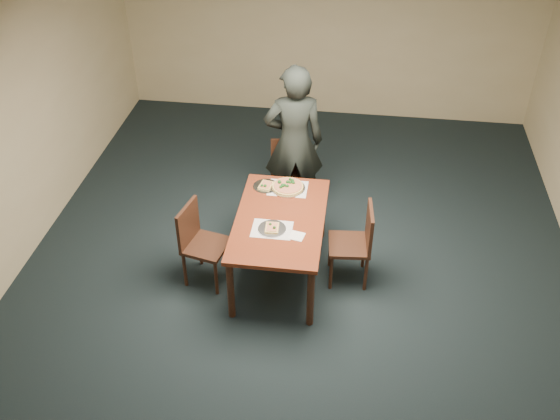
# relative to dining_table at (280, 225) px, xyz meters

# --- Properties ---
(ground) EXTENTS (8.00, 8.00, 0.00)m
(ground) POSITION_rel_dining_table_xyz_m (0.19, -0.24, -0.66)
(ground) COLOR black
(ground) RESTS_ON ground
(room_shell) EXTENTS (8.00, 8.00, 8.00)m
(room_shell) POSITION_rel_dining_table_xyz_m (0.19, -0.24, 1.08)
(room_shell) COLOR #C6B589
(room_shell) RESTS_ON ground
(dining_table) EXTENTS (0.90, 1.50, 0.75)m
(dining_table) POSITION_rel_dining_table_xyz_m (0.00, 0.00, 0.00)
(dining_table) COLOR #592111
(dining_table) RESTS_ON ground
(chair_far) EXTENTS (0.47, 0.47, 0.91)m
(chair_far) POSITION_rel_dining_table_xyz_m (-0.06, 1.19, -0.14)
(chair_far) COLOR black
(chair_far) RESTS_ON ground
(chair_left) EXTENTS (0.50, 0.50, 0.91)m
(chair_left) POSITION_rel_dining_table_xyz_m (-0.82, -0.17, -0.14)
(chair_left) COLOR black
(chair_left) RESTS_ON ground
(chair_right) EXTENTS (0.46, 0.46, 0.91)m
(chair_right) POSITION_rel_dining_table_xyz_m (0.80, 0.04, -0.14)
(chair_right) COLOR black
(chair_right) RESTS_ON ground
(diner) EXTENTS (0.77, 0.58, 1.89)m
(diner) POSITION_rel_dining_table_xyz_m (-0.00, 1.17, 0.29)
(diner) COLOR black
(diner) RESTS_ON ground
(placemat_main) EXTENTS (0.42, 0.32, 0.00)m
(placemat_main) POSITION_rel_dining_table_xyz_m (0.01, 0.53, 0.09)
(placemat_main) COLOR white
(placemat_main) RESTS_ON dining_table
(placemat_near) EXTENTS (0.40, 0.30, 0.00)m
(placemat_near) POSITION_rel_dining_table_xyz_m (-0.05, -0.19, 0.09)
(placemat_near) COLOR white
(placemat_near) RESTS_ON dining_table
(pizza_pan) EXTENTS (0.37, 0.37, 0.07)m
(pizza_pan) POSITION_rel_dining_table_xyz_m (0.01, 0.53, 0.12)
(pizza_pan) COLOR silver
(pizza_pan) RESTS_ON dining_table
(slice_plate_near) EXTENTS (0.28, 0.28, 0.06)m
(slice_plate_near) POSITION_rel_dining_table_xyz_m (-0.05, -0.19, 0.11)
(slice_plate_near) COLOR silver
(slice_plate_near) RESTS_ON dining_table
(slice_plate_far) EXTENTS (0.28, 0.28, 0.06)m
(slice_plate_far) POSITION_rel_dining_table_xyz_m (-0.23, 0.53, 0.10)
(slice_plate_far) COLOR silver
(slice_plate_far) RESTS_ON dining_table
(napkin) EXTENTS (0.17, 0.17, 0.01)m
(napkin) POSITION_rel_dining_table_xyz_m (0.20, -0.27, 0.09)
(napkin) COLOR white
(napkin) RESTS_ON dining_table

